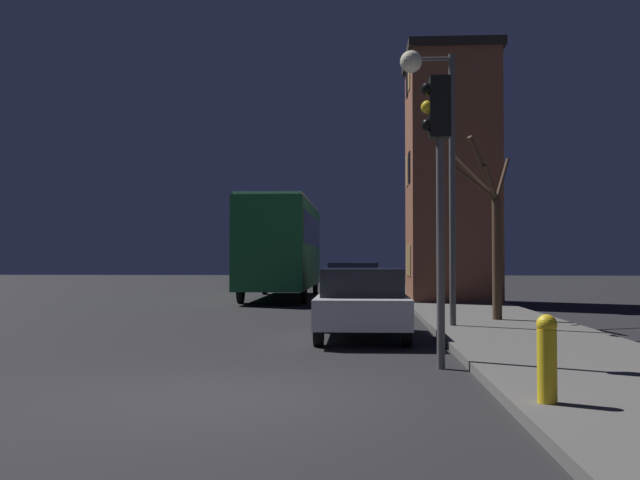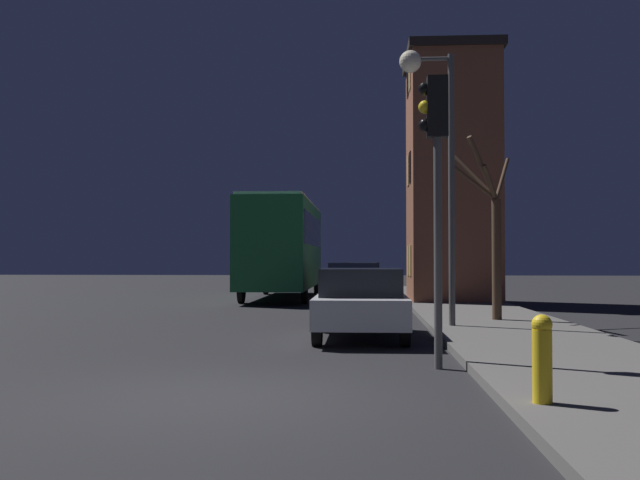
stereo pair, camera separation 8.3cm
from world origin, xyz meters
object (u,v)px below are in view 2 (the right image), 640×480
at_px(fire_hydrant, 542,356).
at_px(streetlamp, 431,122).
at_px(bare_tree, 492,230).
at_px(car_mid_lane, 353,283).
at_px(bus, 283,241).
at_px(car_far_lane, 361,276).
at_px(traffic_light, 435,159).
at_px(car_near_lane, 361,302).

bearing_deg(fire_hydrant, streetlamp, 92.20).
relative_size(bare_tree, car_mid_lane, 0.91).
xyz_separation_m(bus, car_far_lane, (3.15, 5.77, -1.54)).
distance_m(bare_tree, bus, 12.83).
xyz_separation_m(streetlamp, fire_hydrant, (0.32, -8.45, -4.04)).
bearing_deg(bare_tree, streetlamp, -135.30).
bearing_deg(traffic_light, car_far_lane, 92.75).
distance_m(car_mid_lane, car_far_lane, 10.38).
bearing_deg(bus, car_near_lane, -77.43).
xyz_separation_m(streetlamp, car_mid_lane, (-1.83, 8.13, -3.87)).
relative_size(traffic_light, bare_tree, 0.98).
relative_size(streetlamp, car_near_lane, 1.56).
distance_m(traffic_light, fire_hydrant, 4.03).
distance_m(bus, car_mid_lane, 5.66).
xyz_separation_m(traffic_light, fire_hydrant, (0.76, -3.09, -2.47)).
distance_m(bare_tree, car_near_lane, 4.74).
relative_size(bus, car_mid_lane, 2.08).
height_order(car_far_lane, fire_hydrant, car_far_lane).
height_order(car_mid_lane, fire_hydrant, car_mid_lane).
bearing_deg(car_near_lane, bus, 102.57).
bearing_deg(bus, car_mid_lane, -57.78).
bearing_deg(bus, fire_hydrant, -76.57).
distance_m(streetlamp, car_far_lane, 18.98).
bearing_deg(streetlamp, traffic_light, -94.67).
bearing_deg(traffic_light, car_mid_lane, 95.89).
bearing_deg(fire_hydrant, car_near_lane, 105.19).
distance_m(traffic_light, car_near_lane, 4.60).
bearing_deg(car_far_lane, bus, -118.63).
relative_size(streetlamp, bare_tree, 1.40).
xyz_separation_m(traffic_light, car_mid_lane, (-1.39, 13.50, -2.31)).
bearing_deg(streetlamp, car_near_lane, -134.74).
relative_size(streetlamp, traffic_light, 1.43).
distance_m(bus, car_far_lane, 6.75).
xyz_separation_m(traffic_light, car_near_lane, (-1.11, 3.80, -2.34)).
bearing_deg(car_mid_lane, bare_tree, -62.17).
distance_m(car_near_lane, car_mid_lane, 9.70).
height_order(bus, fire_hydrant, bus).
height_order(traffic_light, car_mid_lane, traffic_light).
bearing_deg(streetlamp, car_mid_lane, 102.69).
distance_m(bus, fire_hydrant, 21.86).
xyz_separation_m(car_near_lane, car_far_lane, (-0.04, 20.07, 0.01)).
height_order(traffic_light, bus, traffic_light).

